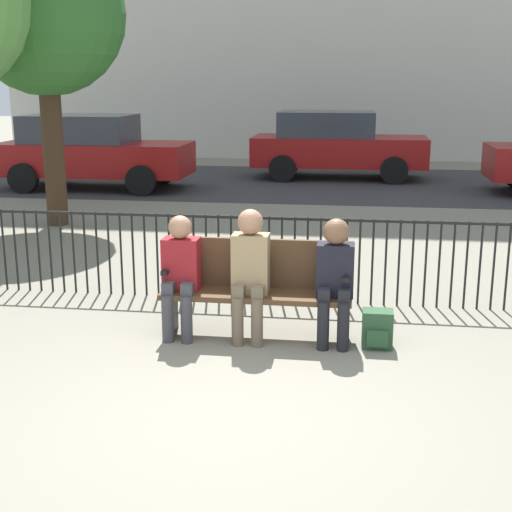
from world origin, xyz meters
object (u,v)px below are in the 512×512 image
Objects in this scene: parked_car_1 at (336,144)px; tree_1 at (44,16)px; seated_person_1 at (250,267)px; parked_car_0 at (91,151)px; park_bench at (257,285)px; seated_person_0 at (180,269)px; seated_person_2 at (335,274)px; backpack at (377,329)px.

tree_1 is at bearing -124.77° from parked_car_1.
parked_car_1 is at bearing 55.23° from tree_1.
parked_car_1 is at bearing 87.78° from seated_person_1.
parked_car_0 is (-0.88, 3.98, -2.51)m from tree_1.
park_bench is 0.43× the size of parked_car_1.
park_bench is at bearing 10.49° from seated_person_0.
seated_person_0 is 0.99× the size of seated_person_2.
seated_person_2 is (1.44, 0.00, 0.01)m from seated_person_0.
tree_1 is (-4.01, 4.96, 2.65)m from seated_person_1.
park_bench is 5.14× the size of backpack.
seated_person_1 is 0.30× the size of parked_car_0.
parked_car_0 is at bearing 124.06° from backpack.
backpack is 7.88m from tree_1.
seated_person_1 is at bearing 179.74° from seated_person_2.
seated_person_2 is at bearing -57.61° from parked_car_0.
parked_car_0 reaches higher than park_bench.
tree_1 is 8.20m from parked_car_1.
park_bench is 1.53× the size of seated_person_0.
park_bench is 10.10m from parked_car_0.
seated_person_0 is 0.28× the size of parked_car_0.
backpack is 11.45m from parked_car_1.
seated_person_1 reaches higher than backpack.
parked_car_0 is (-4.23, 8.94, 0.18)m from seated_person_0.
parked_car_0 is at bearing 102.48° from tree_1.
tree_1 is at bearing 136.06° from backpack.
tree_1 is (-3.35, 4.96, 2.70)m from seated_person_0.
seated_person_2 is 0.64m from backpack.
backpack is 0.08× the size of parked_car_1.
park_bench is at bearing -49.98° from tree_1.
park_bench is at bearing -91.99° from parked_car_1.
tree_1 reaches higher than parked_car_0.
seated_person_0 is 6.57m from tree_1.
tree_1 reaches higher than seated_person_0.
backpack is at bearing -55.94° from parked_car_0.
park_bench is 0.43× the size of parked_car_0.
parked_car_0 is (-4.89, 8.94, 0.14)m from seated_person_1.
parked_car_1 is at bearing 84.47° from seated_person_0.
parked_car_1 is at bearing 24.54° from parked_car_0.
seated_person_1 is at bearing -61.32° from parked_car_0.
seated_person_0 reaches higher than park_bench.
backpack is (0.40, -0.04, -0.50)m from seated_person_2.
seated_person_1 is 1.30m from backpack.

